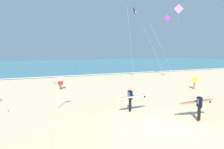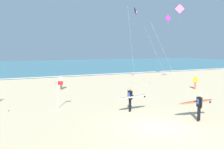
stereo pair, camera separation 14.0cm
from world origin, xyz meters
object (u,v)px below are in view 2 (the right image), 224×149
object	(u,v)px
surfer_lead	(131,97)
surfer_trailing	(198,103)
bystander_white_top	(61,82)
bystander_yellow_top	(195,82)
kite_delta_charcoal_far	(136,11)
kite_diamond_rose_high	(179,12)
kite_diamond_violet_near	(167,21)
lifeguard_flag	(58,92)

from	to	relation	value
surfer_lead	surfer_trailing	distance (m)	4.40
bystander_white_top	bystander_yellow_top	xyz separation A→B (m)	(13.38, -6.26, 0.00)
kite_delta_charcoal_far	kite_diamond_rose_high	world-z (taller)	kite_diamond_rose_high
kite_diamond_rose_high	bystander_white_top	xyz separation A→B (m)	(-14.46, 1.96, -8.20)
surfer_trailing	kite_delta_charcoal_far	world-z (taller)	kite_delta_charcoal_far
kite_diamond_violet_near	bystander_white_top	world-z (taller)	kite_diamond_violet_near
surfer_lead	lifeguard_flag	distance (m)	5.47
kite_delta_charcoal_far	lifeguard_flag	distance (m)	16.26
surfer_trailing	lifeguard_flag	xyz separation A→B (m)	(-7.09, 6.75, 0.22)
surfer_lead	lifeguard_flag	size ratio (longest dim) A/B	1.15
bystander_white_top	surfer_trailing	bearing A→B (deg)	-72.19
kite_delta_charcoal_far	surfer_lead	bearing A→B (deg)	-122.10
kite_diamond_violet_near	kite_delta_charcoal_far	size ratio (longest dim) A/B	0.98
surfer_trailing	kite_diamond_rose_high	size ratio (longest dim) A/B	0.24
surfer_trailing	kite_diamond_violet_near	world-z (taller)	kite_diamond_violet_near
kite_diamond_violet_near	kite_diamond_rose_high	bearing A→B (deg)	-112.34
bystander_yellow_top	kite_diamond_rose_high	bearing A→B (deg)	75.89
kite_delta_charcoal_far	bystander_yellow_top	distance (m)	11.07
surfer_lead	surfer_trailing	world-z (taller)	same
bystander_white_top	bystander_yellow_top	size ratio (longest dim) A/B	1.00
kite_diamond_rose_high	surfer_trailing	bearing A→B (deg)	-126.28
surfer_trailing	lifeguard_flag	distance (m)	9.79
kite_delta_charcoal_far	bystander_yellow_top	bearing A→B (deg)	-57.21
kite_delta_charcoal_far	lifeguard_flag	size ratio (longest dim) A/B	4.57
kite_diamond_violet_near	lifeguard_flag	distance (m)	22.80
surfer_trailing	surfer_lead	bearing A→B (deg)	128.25
kite_delta_charcoal_far	lifeguard_flag	xyz separation A→B (m)	(-11.62, -8.29, -7.78)
surfer_lead	surfer_trailing	bearing A→B (deg)	-51.75
surfer_trailing	kite_diamond_violet_near	distance (m)	22.43
surfer_trailing	kite_delta_charcoal_far	size ratio (longest dim) A/B	0.25
kite_delta_charcoal_far	bystander_white_top	world-z (taller)	kite_delta_charcoal_far
kite_delta_charcoal_far	bystander_yellow_top	size ratio (longest dim) A/B	6.04
surfer_trailing	lifeguard_flag	bearing A→B (deg)	136.41
lifeguard_flag	kite_diamond_violet_near	bearing A→B (deg)	30.59
kite_delta_charcoal_far	bystander_white_top	distance (m)	12.48
kite_diamond_rose_high	bystander_yellow_top	world-z (taller)	kite_diamond_rose_high
kite_diamond_rose_high	bystander_white_top	world-z (taller)	kite_diamond_rose_high
surfer_lead	kite_delta_charcoal_far	bearing A→B (deg)	57.90
bystander_white_top	bystander_yellow_top	bearing A→B (deg)	-25.06
surfer_lead	kite_diamond_violet_near	size ratio (longest dim) A/B	0.26
surfer_lead	kite_diamond_violet_near	bearing A→B (deg)	45.08
kite_delta_charcoal_far	bystander_yellow_top	xyz separation A→B (m)	(4.00, -6.22, -8.24)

